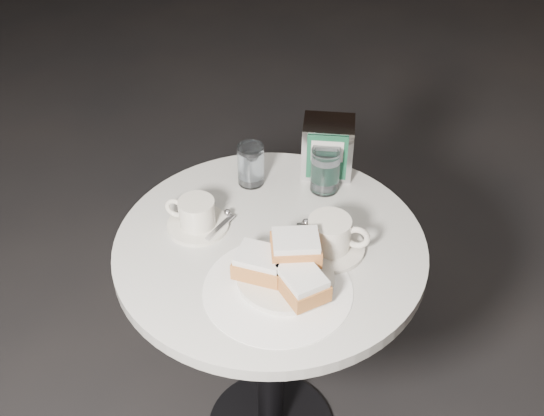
{
  "coord_description": "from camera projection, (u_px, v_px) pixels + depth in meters",
  "views": [
    {
      "loc": [
        0.24,
        -1.09,
        1.78
      ],
      "look_at": [
        0.0,
        0.02,
        0.83
      ],
      "focal_mm": 45.0,
      "sensor_mm": 36.0,
      "label": 1
    }
  ],
  "objects": [
    {
      "name": "water_glass_left",
      "position": [
        251.0,
        165.0,
        1.66
      ],
      "size": [
        0.07,
        0.07,
        0.11
      ],
      "rotation": [
        0.0,
        0.0,
        -0.01
      ],
      "color": "silver",
      "rests_on": "cafe_table"
    },
    {
      "name": "water_glass_right",
      "position": [
        325.0,
        170.0,
        1.64
      ],
      "size": [
        0.08,
        0.08,
        0.11
      ],
      "rotation": [
        0.0,
        0.0,
        0.22
      ],
      "color": "white",
      "rests_on": "cafe_table"
    },
    {
      "name": "sugar_spill",
      "position": [
        278.0,
        289.0,
        1.41
      ],
      "size": [
        0.36,
        0.36,
        0.0
      ],
      "primitive_type": "cylinder",
      "rotation": [
        0.0,
        0.0,
        0.16
      ],
      "color": "white",
      "rests_on": "cafe_table"
    },
    {
      "name": "cafe_table",
      "position": [
        270.0,
        303.0,
        1.65
      ],
      "size": [
        0.7,
        0.7,
        0.74
      ],
      "color": "black",
      "rests_on": "ground"
    },
    {
      "name": "coffee_cup_left",
      "position": [
        197.0,
        216.0,
        1.54
      ],
      "size": [
        0.16,
        0.16,
        0.07
      ],
      "rotation": [
        0.0,
        0.0,
        -0.1
      ],
      "color": "silver",
      "rests_on": "cafe_table"
    },
    {
      "name": "beignet_plate",
      "position": [
        286.0,
        269.0,
        1.41
      ],
      "size": [
        0.27,
        0.27,
        0.1
      ],
      "rotation": [
        0.0,
        0.0,
        -0.43
      ],
      "color": "silver",
      "rests_on": "cafe_table"
    },
    {
      "name": "napkin_dispenser",
      "position": [
        328.0,
        147.0,
        1.68
      ],
      "size": [
        0.13,
        0.12,
        0.14
      ],
      "rotation": [
        0.0,
        0.0,
        0.1
      ],
      "color": "silver",
      "rests_on": "cafe_table"
    },
    {
      "name": "coffee_cup_right",
      "position": [
        330.0,
        237.0,
        1.48
      ],
      "size": [
        0.17,
        0.17,
        0.08
      ],
      "rotation": [
        0.0,
        0.0,
        -0.03
      ],
      "color": "beige",
      "rests_on": "cafe_table"
    }
  ]
}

